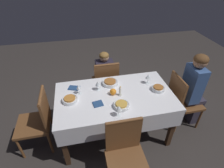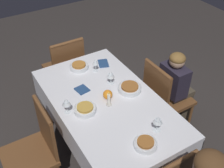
{
  "view_description": "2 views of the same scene",
  "coord_description": "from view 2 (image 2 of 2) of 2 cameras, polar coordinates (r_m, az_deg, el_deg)",
  "views": [
    {
      "loc": [
        0.41,
        1.75,
        2.26
      ],
      "look_at": [
        0.03,
        -0.05,
        0.92
      ],
      "focal_mm": 28.0,
      "sensor_mm": 36.0,
      "label": 1
    },
    {
      "loc": [
        -1.68,
        0.95,
        2.47
      ],
      "look_at": [
        0.05,
        -0.09,
        0.88
      ],
      "focal_mm": 45.0,
      "sensor_mm": 36.0,
      "label": 2
    }
  ],
  "objects": [
    {
      "name": "napkin_red_folded",
      "position": [
        3.04,
        -1.78,
        4.21
      ],
      "size": [
        0.18,
        0.15,
        0.01
      ],
      "rotation": [
        0.0,
        0.0,
        -0.35
      ],
      "color": "navy",
      "rests_on": "dining_table"
    },
    {
      "name": "wine_glass_south",
      "position": [
        2.71,
        -0.28,
        1.9
      ],
      "size": [
        0.07,
        0.07,
        0.14
      ],
      "color": "white",
      "rests_on": "dining_table"
    },
    {
      "name": "dining_table",
      "position": [
        2.64,
        -1.09,
        -4.81
      ],
      "size": [
        1.58,
        0.9,
        0.76
      ],
      "color": "silver",
      "rests_on": "ground_plane"
    },
    {
      "name": "bowl_west",
      "position": [
        2.2,
        6.81,
        -11.92
      ],
      "size": [
        0.18,
        0.18,
        0.06
      ],
      "color": "silver",
      "rests_on": "dining_table"
    },
    {
      "name": "wine_glass_west",
      "position": [
        2.26,
        9.32,
        -7.3
      ],
      "size": [
        0.08,
        0.08,
        0.15
      ],
      "color": "white",
      "rests_on": "dining_table"
    },
    {
      "name": "bowl_south",
      "position": [
        2.68,
        3.61,
        -0.77
      ],
      "size": [
        0.23,
        0.23,
        0.06
      ],
      "color": "silver",
      "rests_on": "dining_table"
    },
    {
      "name": "person_child_dark",
      "position": [
        3.14,
        12.97,
        -0.57
      ],
      "size": [
        0.3,
        0.33,
        1.0
      ],
      "color": "#4C4233",
      "rests_on": "ground_plane"
    },
    {
      "name": "ground_plane",
      "position": [
        3.13,
        -0.94,
        -13.77
      ],
      "size": [
        8.0,
        8.0,
        0.0
      ],
      "primitive_type": "plane",
      "color": "#332D2B"
    },
    {
      "name": "orange_fruit",
      "position": [
        2.57,
        -0.88,
        -2.14
      ],
      "size": [
        0.09,
        0.09,
        0.09
      ],
      "primitive_type": "sphere",
      "color": "orange",
      "rests_on": "dining_table"
    },
    {
      "name": "wine_glass_north",
      "position": [
        2.42,
        -9.29,
        -3.7
      ],
      "size": [
        0.08,
        0.08,
        0.15
      ],
      "color": "white",
      "rests_on": "dining_table"
    },
    {
      "name": "bowl_east",
      "position": [
        2.98,
        -6.72,
        3.61
      ],
      "size": [
        0.2,
        0.2,
        0.06
      ],
      "color": "silver",
      "rests_on": "dining_table"
    },
    {
      "name": "chair_north",
      "position": [
        2.62,
        -15.35,
        -12.38
      ],
      "size": [
        0.44,
        0.44,
        0.92
      ],
      "rotation": [
        0.0,
        0.0,
        3.14
      ],
      "color": "brown",
      "rests_on": "ground_plane"
    },
    {
      "name": "napkin_spare_side",
      "position": [
        2.7,
        -6.1,
        -1.13
      ],
      "size": [
        0.14,
        0.13,
        0.01
      ],
      "rotation": [
        0.0,
        0.0,
        0.15
      ],
      "color": "navy",
      "rests_on": "dining_table"
    },
    {
      "name": "chair_south",
      "position": [
        3.08,
        10.45,
        -2.33
      ],
      "size": [
        0.44,
        0.44,
        0.92
      ],
      "color": "brown",
      "rests_on": "ground_plane"
    },
    {
      "name": "wine_glass_east",
      "position": [
        2.89,
        -3.42,
        4.39
      ],
      "size": [
        0.06,
        0.06,
        0.14
      ],
      "color": "white",
      "rests_on": "dining_table"
    },
    {
      "name": "bowl_north",
      "position": [
        2.46,
        -5.48,
        -5.04
      ],
      "size": [
        0.2,
        0.2,
        0.06
      ],
      "color": "silver",
      "rests_on": "dining_table"
    },
    {
      "name": "candle_centerpiece",
      "position": [
        2.49,
        -0.65,
        -3.31
      ],
      "size": [
        0.05,
        0.05,
        0.15
      ],
      "color": "beige",
      "rests_on": "dining_table"
    },
    {
      "name": "chair_east",
      "position": [
        3.5,
        -9.37,
        3.45
      ],
      "size": [
        0.44,
        0.44,
        0.92
      ],
      "rotation": [
        0.0,
        0.0,
        1.57
      ],
      "color": "brown",
      "rests_on": "ground_plane"
    }
  ]
}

